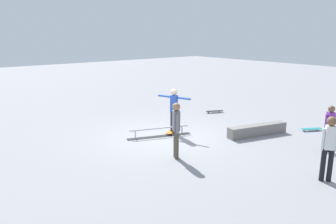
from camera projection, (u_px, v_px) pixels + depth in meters
The scene contains 11 objects.
ground_plane at pixel (166, 137), 11.80m from camera, with size 60.00×60.00×0.00m, color gray.
grind_rail at pixel (159, 133), 11.83m from camera, with size 2.30×1.02×0.33m.
skate_ledge at pixel (257, 130), 11.96m from camera, with size 2.39×0.36×0.39m, color gray.
skater_main at pixel (174, 108), 11.97m from camera, with size 0.49×1.30×1.67m.
skateboard_main at pixel (171, 131), 12.28m from camera, with size 0.77×0.62×0.09m.
bystander_grey_shirt at pixel (176, 127), 9.62m from camera, with size 0.28×0.37×1.68m.
bystander_purple_shirt at pixel (330, 126), 10.13m from camera, with size 0.32×0.25×1.49m.
bystander_white_shirt at pixel (329, 145), 8.09m from camera, with size 0.29×0.34×1.67m.
loose_skateboard_teal at pixel (312, 129), 12.54m from camera, with size 0.80×0.56×0.09m.
loose_skateboard_natural at pixel (332, 138), 11.41m from camera, with size 0.54×0.81×0.09m.
loose_skateboard_black at pixel (215, 111), 15.38m from camera, with size 0.81×0.52×0.09m.
Camera 1 is at (7.02, 8.80, 3.63)m, focal length 35.29 mm.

